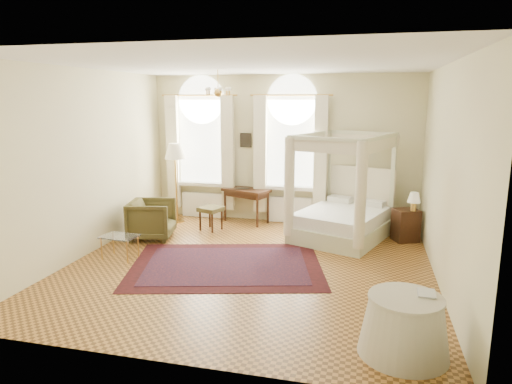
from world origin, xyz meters
TOP-DOWN VIEW (x-y plane):
  - ground at (0.00, 0.00)m, footprint 6.00×6.00m
  - room_walls at (0.00, 0.00)m, footprint 6.00×6.00m
  - window_left at (-1.90, 2.87)m, footprint 1.62×0.27m
  - window_right at (0.20, 2.87)m, footprint 1.62×0.27m
  - chandelier at (-0.90, 1.20)m, footprint 0.51×0.45m
  - wall_pictures at (0.09, 2.97)m, footprint 2.54×0.03m
  - canopy_bed at (1.41, 1.94)m, footprint 2.13×2.34m
  - nightstand at (2.66, 2.10)m, footprint 0.57×0.55m
  - nightstand_lamp at (2.77, 2.01)m, footprint 0.25×0.25m
  - writing_desk at (-0.77, 2.70)m, footprint 1.16×0.88m
  - laptop at (-0.84, 2.66)m, footprint 0.35×0.24m
  - stool at (-1.34, 1.90)m, footprint 0.56×0.56m
  - armchair at (-2.30, 1.05)m, footprint 1.02×1.00m
  - coffee_table at (-2.31, -0.17)m, footprint 0.64×0.47m
  - floor_lamp at (-2.31, 2.33)m, footprint 0.46×0.46m
  - oriental_rug at (-0.38, -0.08)m, footprint 3.66×3.02m
  - side_table at (2.34, -2.21)m, footprint 0.99×0.99m
  - book at (2.47, -2.09)m, footprint 0.20×0.26m

SIDE VIEW (x-z plane):
  - ground at x=0.00m, z-range 0.00..0.00m
  - oriental_rug at x=-0.38m, z-range 0.00..0.01m
  - nightstand at x=2.66m, z-range 0.00..0.64m
  - side_table at x=2.34m, z-range -0.01..0.67m
  - coffee_table at x=-2.31m, z-range 0.16..0.58m
  - armchair at x=-2.30m, z-range 0.00..0.79m
  - stool at x=-1.34m, z-range 0.17..0.67m
  - canopy_bed at x=1.41m, z-range -0.57..1.53m
  - writing_desk at x=-0.77m, z-range 0.28..1.05m
  - book at x=2.47m, z-range 0.68..0.70m
  - laptop at x=-0.84m, z-range 0.78..0.80m
  - nightstand_lamp at x=2.77m, z-range 0.70..1.07m
  - window_left at x=-1.90m, z-range -0.16..3.13m
  - window_right at x=0.20m, z-range -0.16..3.13m
  - floor_lamp at x=-2.31m, z-range 0.64..2.43m
  - wall_pictures at x=0.09m, z-range 1.70..2.09m
  - room_walls at x=0.00m, z-range -1.02..4.98m
  - chandelier at x=-0.90m, z-range 2.66..3.16m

